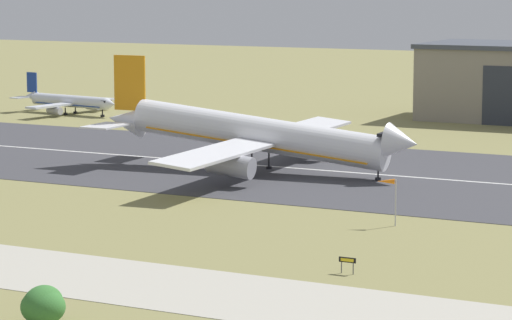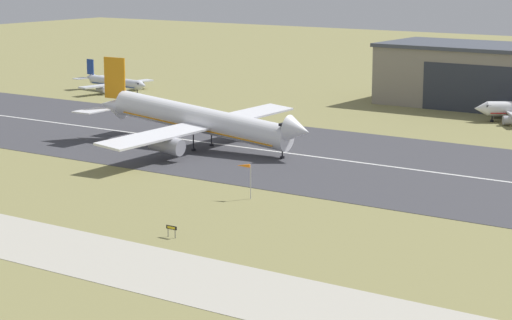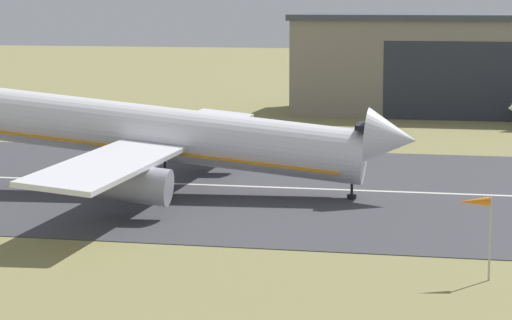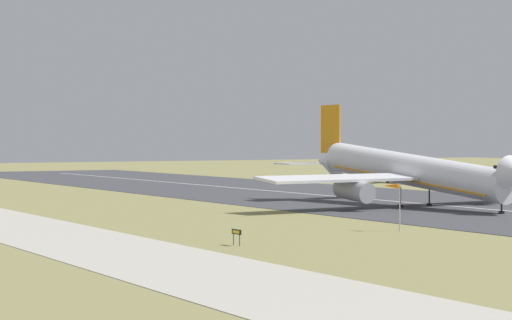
{
  "view_description": "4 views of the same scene",
  "coord_description": "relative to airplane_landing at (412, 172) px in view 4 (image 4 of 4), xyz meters",
  "views": [
    {
      "loc": [
        46.03,
        -61.74,
        27.33
      ],
      "look_at": [
        -12.89,
        55.06,
        8.01
      ],
      "focal_mm": 85.0,
      "sensor_mm": 36.0,
      "label": 1
    },
    {
      "loc": [
        84.52,
        -55.16,
        35.85
      ],
      "look_at": [
        0.88,
        64.76,
        6.2
      ],
      "focal_mm": 70.0,
      "sensor_mm": 36.0,
      "label": 2
    },
    {
      "loc": [
        2.23,
        -11.47,
        17.93
      ],
      "look_at": [
        -12.86,
        53.71,
        8.83
      ],
      "focal_mm": 85.0,
      "sensor_mm": 36.0,
      "label": 3
    },
    {
      "loc": [
        88.13,
        -6.26,
        10.35
      ],
      "look_at": [
        -13.32,
        53.87,
        7.95
      ],
      "focal_mm": 70.0,
      "sensor_mm": 36.0,
      "label": 4
    }
  ],
  "objects": [
    {
      "name": "ground_plane",
      "position": [
        31.96,
        -43.82,
        -5.41
      ],
      "size": [
        698.93,
        698.93,
        0.0
      ],
      "primitive_type": "plane",
      "color": "olive"
    },
    {
      "name": "runway_sign",
      "position": [
        35.49,
        -51.35,
        -4.2
      ],
      "size": [
        1.71,
        0.13,
        1.59
      ],
      "color": "#4C4C51",
      "rests_on": "ground_plane"
    },
    {
      "name": "airplane_landing",
      "position": [
        0.0,
        0.0,
        0.0
      ],
      "size": [
        49.68,
        56.08,
        16.35
      ],
      "color": "white",
      "rests_on": "ground_plane"
    },
    {
      "name": "airplane_parked_east",
      "position": [
        -69.43,
        51.36,
        -2.76
      ],
      "size": [
        25.57,
        24.06,
        8.26
      ],
      "color": "silver",
      "rests_on": "ground_plane"
    },
    {
      "name": "taxiway_road",
      "position": [
        31.96,
        -63.28,
        -5.38
      ],
      "size": [
        344.2,
        14.68,
        0.05
      ],
      "primitive_type": "cube",
      "color": "#B2AD9E",
      "rests_on": "ground_plane"
    },
    {
      "name": "windsock_pole",
      "position": [
        30.73,
        -28.35,
        -0.62
      ],
      "size": [
        2.18,
        1.28,
        5.4
      ],
      "color": "#B7B7BC",
      "rests_on": "ground_plane"
    }
  ]
}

